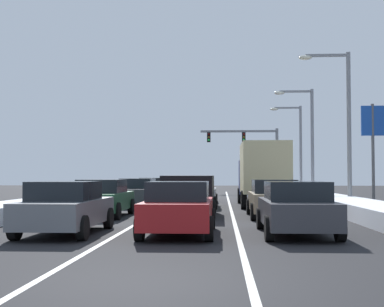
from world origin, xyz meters
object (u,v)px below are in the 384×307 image
object	(u,v)px
sedan_charcoal_right_lane_nearest	(296,208)
sedan_tan_right_lane_second	(274,198)
street_lamp_right_near	(342,114)
sedan_silver_center_lane_third	(198,193)
sedan_white_right_lane_fourth	(255,188)
sedan_charcoal_left_lane_third	(138,192)
box_truck_right_lane_third	(263,171)
suv_black_center_lane_second	(190,191)
sedan_red_center_lane_nearest	(179,208)
street_lamp_right_far	(296,141)
street_lamp_right_mid	(307,133)
traffic_light_gantry	(253,146)
sedan_gray_left_lane_nearest	(66,207)
sedan_tan_left_lane_fourth	(154,189)
sedan_green_left_lane_second	(103,198)
sedan_maroon_center_lane_fourth	(200,190)

from	to	relation	value
sedan_charcoal_right_lane_nearest	sedan_tan_right_lane_second	bearing A→B (deg)	90.27
street_lamp_right_near	sedan_silver_center_lane_third	bearing A→B (deg)	178.85
sedan_white_right_lane_fourth	sedan_charcoal_left_lane_third	size ratio (longest dim) A/B	1.00
box_truck_right_lane_third	suv_black_center_lane_second	distance (m)	7.63
sedan_charcoal_right_lane_nearest	box_truck_right_lane_third	xyz separation A→B (m)	(0.12, 13.56, 1.14)
sedan_red_center_lane_nearest	street_lamp_right_far	world-z (taller)	street_lamp_right_far
box_truck_right_lane_third	sedan_silver_center_lane_third	xyz separation A→B (m)	(-3.45, -1.02, -1.14)
sedan_tan_right_lane_second	street_lamp_right_mid	distance (m)	15.76
sedan_white_right_lane_fourth	street_lamp_right_mid	xyz separation A→B (m)	(3.48, -0.77, 3.80)
box_truck_right_lane_third	sedan_charcoal_right_lane_nearest	bearing A→B (deg)	-90.50
street_lamp_right_near	sedan_charcoal_left_lane_third	bearing A→B (deg)	176.61
sedan_charcoal_right_lane_nearest	sedan_silver_center_lane_third	size ratio (longest dim) A/B	1.00
sedan_charcoal_left_lane_third	traffic_light_gantry	xyz separation A→B (m)	(7.50, 23.04, 3.73)
sedan_tan_right_lane_second	sedan_gray_left_lane_nearest	world-z (taller)	same
sedan_tan_right_lane_second	sedan_tan_left_lane_fourth	distance (m)	14.94
sedan_tan_right_lane_second	sedan_gray_left_lane_nearest	xyz separation A→B (m)	(-6.54, -6.30, 0.00)
sedan_charcoal_right_lane_nearest	sedan_white_right_lane_fourth	xyz separation A→B (m)	(0.20, 21.77, 0.00)
suv_black_center_lane_second	traffic_light_gantry	distance (m)	29.72
box_truck_right_lane_third	sedan_gray_left_lane_nearest	distance (m)	15.29
suv_black_center_lane_second	traffic_light_gantry	world-z (taller)	traffic_light_gantry
sedan_charcoal_left_lane_third	street_lamp_right_mid	bearing A→B (deg)	37.88
street_lamp_right_near	sedan_white_right_lane_fourth	bearing A→B (deg)	112.63
sedan_tan_right_lane_second	sedan_red_center_lane_nearest	xyz separation A→B (m)	(-3.28, -6.31, 0.00)
sedan_white_right_lane_fourth	sedan_red_center_lane_nearest	size ratio (longest dim) A/B	1.00
sedan_gray_left_lane_nearest	street_lamp_right_far	size ratio (longest dim) A/B	0.60
sedan_red_center_lane_nearest	street_lamp_right_far	size ratio (longest dim) A/B	0.60
sedan_tan_left_lane_fourth	street_lamp_right_near	bearing A→B (deg)	-34.00
sedan_tan_right_lane_second	box_truck_right_lane_third	bearing A→B (deg)	88.86
sedan_white_right_lane_fourth	sedan_red_center_lane_nearest	world-z (taller)	same
sedan_gray_left_lane_nearest	street_lamp_right_mid	bearing A→B (deg)	64.15
sedan_tan_right_lane_second	sedan_white_right_lane_fourth	size ratio (longest dim) A/B	1.00
sedan_gray_left_lane_nearest	sedan_tan_left_lane_fourth	world-z (taller)	same
sedan_charcoal_left_lane_third	sedan_charcoal_right_lane_nearest	bearing A→B (deg)	-63.21
sedan_charcoal_left_lane_third	street_lamp_right_near	size ratio (longest dim) A/B	0.56
box_truck_right_lane_third	sedan_green_left_lane_second	distance (m)	10.30
sedan_tan_right_lane_second	sedan_maroon_center_lane_fourth	distance (m)	12.69
sedan_charcoal_left_lane_third	sedan_tan_left_lane_fourth	world-z (taller)	same
sedan_tan_right_lane_second	street_lamp_right_far	distance (m)	24.13
box_truck_right_lane_third	sedan_gray_left_lane_nearest	size ratio (longest dim) A/B	1.60
sedan_tan_right_lane_second	traffic_light_gantry	size ratio (longest dim) A/B	0.60
sedan_charcoal_right_lane_nearest	traffic_light_gantry	bearing A→B (deg)	88.54
sedan_tan_left_lane_fourth	traffic_light_gantry	world-z (taller)	traffic_light_gantry
traffic_light_gantry	street_lamp_right_mid	xyz separation A→B (m)	(2.76, -15.06, 0.07)
traffic_light_gantry	sedan_green_left_lane_second	bearing A→B (deg)	-104.71
sedan_tan_left_lane_fourth	traffic_light_gantry	bearing A→B (deg)	65.56
sedan_charcoal_right_lane_nearest	sedan_tan_left_lane_fourth	distance (m)	20.66
suv_black_center_lane_second	sedan_gray_left_lane_nearest	bearing A→B (deg)	-114.15
sedan_silver_center_lane_third	street_lamp_right_mid	xyz separation A→B (m)	(7.01, 8.46, 3.80)
street_lamp_right_far	sedan_green_left_lane_second	bearing A→B (deg)	-115.33
sedan_green_left_lane_second	sedan_white_right_lane_fourth	bearing A→B (deg)	65.48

